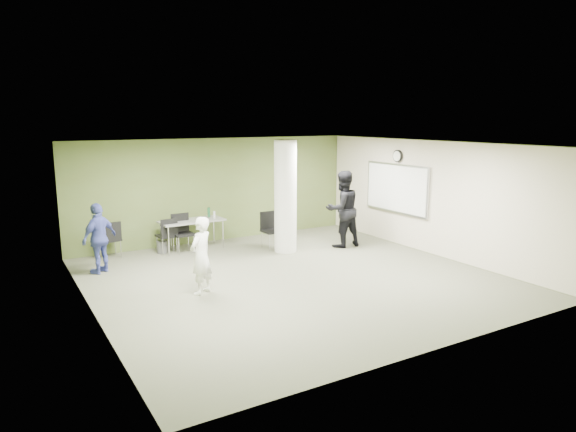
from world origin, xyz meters
TOP-DOWN VIEW (x-y plane):
  - floor at (0.00, 0.00)m, footprint 8.00×8.00m
  - ceiling at (0.00, 0.00)m, footprint 8.00×8.00m
  - wall_back at (0.00, 4.00)m, footprint 8.00×2.80m
  - wall_left at (-4.00, 0.00)m, footprint 0.02×8.00m
  - wall_right_cream at (4.00, 0.00)m, footprint 0.02×8.00m
  - column at (1.00, 2.00)m, footprint 0.56×0.56m
  - whiteboard at (3.92, 1.20)m, footprint 0.05×2.30m
  - wall_clock at (3.92, 1.20)m, footprint 0.06×0.32m
  - folding_table at (-0.96, 3.36)m, footprint 1.65×0.78m
  - wastebasket at (-1.76, 3.41)m, footprint 0.27×0.27m
  - chair_back_left at (-2.94, 3.57)m, footprint 0.51×0.51m
  - chair_back_right at (-1.64, 3.27)m, footprint 0.48×0.48m
  - chair_table_left at (-1.27, 3.28)m, footprint 0.49×0.49m
  - chair_table_right at (0.83, 2.48)m, footprint 0.48×0.48m
  - woman_white at (-2.00, 0.04)m, footprint 0.66×0.60m
  - man_black at (2.53, 1.67)m, footprint 0.99×0.78m
  - man_blue at (-3.40, 2.45)m, footprint 0.96×0.81m

SIDE VIEW (x-z plane):
  - floor at x=0.00m, z-range 0.00..0.00m
  - wastebasket at x=-1.76m, z-range 0.00..0.31m
  - chair_back_left at x=-2.94m, z-range 0.07..0.97m
  - chair_back_right at x=-1.64m, z-range 0.07..0.98m
  - chair_table_right at x=0.83m, z-range 0.08..1.03m
  - chair_table_left at x=-1.27m, z-range 0.08..1.05m
  - folding_table at x=-0.96m, z-range 0.21..1.23m
  - woman_white at x=-2.00m, z-range 0.00..1.50m
  - man_blue at x=-3.40m, z-range 0.00..1.54m
  - man_black at x=2.53m, z-range 0.00..2.00m
  - wall_back at x=0.00m, z-range 1.39..1.41m
  - wall_left at x=-4.00m, z-range 0.00..2.80m
  - wall_right_cream at x=4.00m, z-range 0.00..2.80m
  - column at x=1.00m, z-range 0.00..2.80m
  - whiteboard at x=3.92m, z-range 0.85..2.15m
  - wall_clock at x=3.92m, z-range 2.19..2.51m
  - ceiling at x=0.00m, z-range 2.80..2.80m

